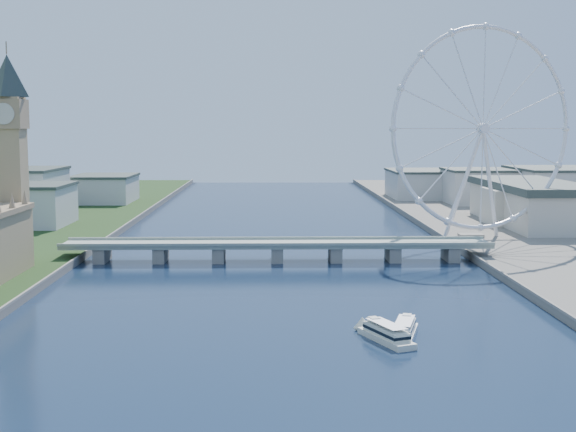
{
  "coord_description": "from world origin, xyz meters",
  "views": [
    {
      "loc": [
        -3.47,
        -109.28,
        68.74
      ],
      "look_at": [
        3.63,
        210.0,
        33.28
      ],
      "focal_mm": 50.0,
      "sensor_mm": 36.0,
      "label": 1
    }
  ],
  "objects": [
    {
      "name": "big_ben",
      "position": [
        -128.0,
        278.0,
        66.57
      ],
      "size": [
        20.02,
        20.02,
        110.0
      ],
      "color": "tan",
      "rests_on": "ground"
    },
    {
      "name": "westminster_bridge",
      "position": [
        0.0,
        300.0,
        6.63
      ],
      "size": [
        220.0,
        22.0,
        9.5
      ],
      "color": "gray",
      "rests_on": "ground"
    },
    {
      "name": "london_eye",
      "position": [
        119.98,
        355.08,
        67.52
      ],
      "size": [
        113.6,
        39.12,
        124.3
      ],
      "color": "silver",
      "rests_on": "ground"
    },
    {
      "name": "county_hall",
      "position": [
        175.0,
        430.0,
        0.0
      ],
      "size": [
        54.0,
        144.0,
        35.0
      ],
      "primitive_type": null,
      "color": "beige",
      "rests_on": "ground"
    },
    {
      "name": "city_skyline",
      "position": [
        39.22,
        560.08,
        16.96
      ],
      "size": [
        505.0,
        280.0,
        32.0
      ],
      "color": "beige",
      "rests_on": "ground"
    },
    {
      "name": "tour_boat_near",
      "position": [
        33.82,
        142.21,
        0.0
      ],
      "size": [
        17.85,
        29.61,
        6.39
      ],
      "primitive_type": null,
      "rotation": [
        0.0,
        0.0,
        0.39
      ],
      "color": "silver",
      "rests_on": "ground"
    },
    {
      "name": "tour_boat_far",
      "position": [
        40.54,
        147.24,
        0.0
      ],
      "size": [
        14.31,
        28.79,
        6.15
      ],
      "primitive_type": null,
      "rotation": [
        0.0,
        0.0,
        -0.27
      ],
      "color": "white",
      "rests_on": "ground"
    }
  ]
}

